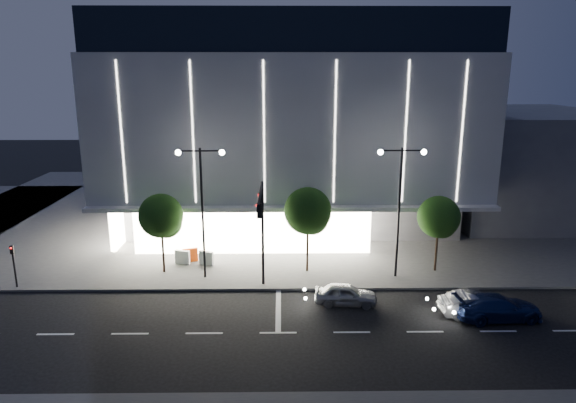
% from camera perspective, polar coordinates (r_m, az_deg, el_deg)
% --- Properties ---
extents(ground, '(160.00, 160.00, 0.00)m').
position_cam_1_polar(ground, '(30.06, -5.01, -12.98)').
color(ground, black).
rests_on(ground, ground).
extents(sidewalk_museum, '(70.00, 40.00, 0.15)m').
position_cam_1_polar(sidewalk_museum, '(52.54, 2.30, -0.83)').
color(sidewalk_museum, '#474747').
rests_on(sidewalk_museum, ground).
extents(museum, '(30.00, 25.80, 18.00)m').
position_cam_1_polar(museum, '(49.17, 0.13, 9.04)').
color(museum, '#4C4C51').
rests_on(museum, ground).
extents(annex_building, '(16.00, 20.00, 10.00)m').
position_cam_1_polar(annex_building, '(56.65, 24.14, 4.13)').
color(annex_building, '#4C4C51').
rests_on(annex_building, ground).
extents(traffic_mast, '(0.33, 5.89, 7.07)m').
position_cam_1_polar(traffic_mast, '(31.25, -2.94, -1.94)').
color(traffic_mast, black).
rests_on(traffic_mast, ground).
extents(street_lamp_west, '(3.16, 0.36, 9.00)m').
position_cam_1_polar(street_lamp_west, '(33.97, -9.56, 0.82)').
color(street_lamp_west, black).
rests_on(street_lamp_west, ground).
extents(street_lamp_east, '(3.16, 0.36, 9.00)m').
position_cam_1_polar(street_lamp_east, '(34.47, 12.33, 0.88)').
color(street_lamp_east, black).
rests_on(street_lamp_east, ground).
extents(ped_signal_far, '(0.22, 0.24, 3.00)m').
position_cam_1_polar(ped_signal_far, '(37.50, -28.18, -5.92)').
color(ped_signal_far, black).
rests_on(ped_signal_far, ground).
extents(tree_left, '(3.02, 3.02, 5.72)m').
position_cam_1_polar(tree_left, '(35.98, -13.88, -1.81)').
color(tree_left, black).
rests_on(tree_left, ground).
extents(tree_mid, '(3.25, 3.25, 6.15)m').
position_cam_1_polar(tree_mid, '(35.01, 2.25, -1.33)').
color(tree_mid, black).
rests_on(tree_mid, ground).
extents(tree_right, '(2.91, 2.91, 5.51)m').
position_cam_1_polar(tree_right, '(36.72, 16.41, -1.90)').
color(tree_right, black).
rests_on(tree_right, ground).
extents(car_lead, '(3.92, 1.93, 1.29)m').
position_cam_1_polar(car_lead, '(31.71, 6.43, -10.22)').
color(car_lead, gray).
rests_on(car_lead, ground).
extents(car_second, '(4.23, 1.63, 1.37)m').
position_cam_1_polar(car_second, '(32.06, 20.15, -10.69)').
color(car_second, '#9EA0A6').
rests_on(car_second, ground).
extents(car_third, '(5.07, 2.36, 1.43)m').
position_cam_1_polar(car_third, '(32.07, 22.28, -10.83)').
color(car_third, navy).
rests_on(car_third, ground).
extents(barrier_a, '(1.12, 0.60, 1.00)m').
position_cam_1_polar(barrier_a, '(38.53, -10.80, -5.86)').
color(barrier_a, '#EA490D').
rests_on(barrier_a, sidewalk_museum).
extents(barrier_b, '(1.13, 0.54, 1.00)m').
position_cam_1_polar(barrier_b, '(38.22, -11.65, -6.07)').
color(barrier_b, white).
rests_on(barrier_b, sidewalk_museum).
extents(barrier_d, '(1.11, 0.66, 1.00)m').
position_cam_1_polar(barrier_d, '(37.75, -9.06, -6.21)').
color(barrier_d, '#BCBCBC').
rests_on(barrier_d, sidewalk_museum).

